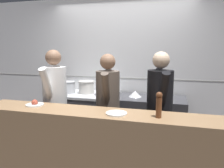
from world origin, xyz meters
The scene contains 14 objects.
wall_back_tiled centered at (0.00, 1.32, 1.30)m, with size 8.00×0.06×2.60m.
oven_range centered at (-0.52, 0.92, 0.45)m, with size 1.02×0.71×0.90m.
prep_counter centered at (0.58, 0.92, 0.45)m, with size 1.11×0.65×0.90m.
pass_counter centered at (0.06, -0.34, 0.49)m, with size 2.86×0.45×0.98m.
stock_pot centered at (-0.86, 0.87, 1.01)m, with size 0.25×0.25×0.21m.
sauce_pot centered at (-0.55, 0.95, 1.02)m, with size 0.28×0.28×0.22m.
braising_pot centered at (-0.23, 0.88, 1.02)m, with size 0.25×0.25×0.22m.
mixing_bowl_steel centered at (0.32, 0.91, 0.95)m, with size 0.21×0.21×0.10m.
plated_dish_main centered at (-0.75, -0.29, 1.00)m, with size 0.22×0.22×0.08m.
plated_dish_appetiser centered at (0.33, -0.37, 0.99)m, with size 0.23×0.23×0.02m.
pepper_mill centered at (0.77, -0.37, 1.12)m, with size 0.07×0.07×0.27m.
chef_head_cook centered at (-0.73, 0.18, 0.93)m, with size 0.36×0.73×1.67m.
chef_sous centered at (0.04, 0.26, 0.90)m, with size 0.38×0.71×1.61m.
chef_line centered at (0.75, 0.27, 0.92)m, with size 0.41×0.72×1.65m.
Camera 1 is at (0.89, -2.58, 1.68)m, focal length 35.00 mm.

